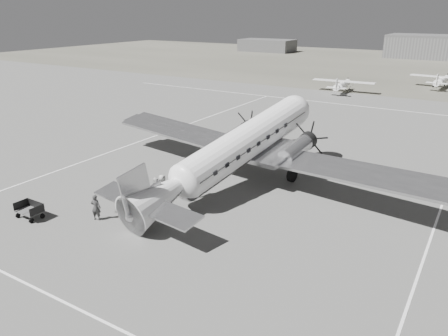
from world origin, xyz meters
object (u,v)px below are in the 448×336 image
(light_plane_left, at_px, (342,86))
(passenger, at_px, (162,187))
(baggage_cart_near, at_px, (135,203))
(ground_crew, at_px, (96,207))
(ramp_agent, at_px, (157,189))
(dc3_airliner, at_px, (237,150))
(baggage_cart_far, at_px, (29,211))
(shed_secondary, at_px, (267,45))
(light_plane_right, at_px, (442,82))

(light_plane_left, xyz_separation_m, passenger, (2.30, -51.68, -0.17))
(light_plane_left, height_order, baggage_cart_near, light_plane_left)
(light_plane_left, relative_size, ground_crew, 5.83)
(ground_crew, height_order, ramp_agent, ground_crew)
(baggage_cart_near, bearing_deg, dc3_airliner, 50.50)
(baggage_cart_near, distance_m, ground_crew, 2.78)
(baggage_cart_near, bearing_deg, ground_crew, -126.38)
(baggage_cart_near, height_order, ground_crew, ground_crew)
(ground_crew, bearing_deg, passenger, -128.69)
(light_plane_left, distance_m, baggage_cart_far, 59.15)
(shed_secondary, distance_m, dc3_airliner, 123.38)
(light_plane_right, xyz_separation_m, baggage_cart_far, (-17.45, -72.64, -0.64))
(shed_secondary, height_order, light_plane_left, shed_secondary)
(baggage_cart_far, xyz_separation_m, ramp_agent, (5.54, 6.81, 0.37))
(baggage_cart_far, bearing_deg, light_plane_right, 77.26)
(ramp_agent, xyz_separation_m, passenger, (0.08, 0.56, 0.03))
(light_plane_left, relative_size, baggage_cart_near, 5.93)
(light_plane_right, xyz_separation_m, passenger, (-11.83, -65.27, -0.24))
(baggage_cart_far, xyz_separation_m, ground_crew, (4.10, 2.20, 0.37))
(ground_crew, height_order, passenger, passenger)
(baggage_cart_near, xyz_separation_m, ground_crew, (-1.14, -2.50, 0.41))
(ramp_agent, height_order, passenger, passenger)
(passenger, bearing_deg, baggage_cart_near, 174.42)
(baggage_cart_near, bearing_deg, ramp_agent, 69.89)
(baggage_cart_near, relative_size, passenger, 0.96)
(shed_secondary, distance_m, light_plane_right, 79.49)
(light_plane_right, height_order, ramp_agent, light_plane_right)
(shed_secondary, bearing_deg, passenger, -67.30)
(light_plane_left, height_order, passenger, light_plane_left)
(baggage_cart_far, relative_size, ramp_agent, 1.06)
(light_plane_right, distance_m, baggage_cart_far, 74.71)
(shed_secondary, height_order, dc3_airliner, dc3_airliner)
(ramp_agent, distance_m, passenger, 0.57)
(baggage_cart_near, relative_size, ground_crew, 0.98)
(light_plane_left, bearing_deg, baggage_cart_near, -90.74)
(dc3_airliner, bearing_deg, baggage_cart_near, -109.39)
(shed_secondary, distance_m, ramp_agent, 126.95)
(passenger, bearing_deg, dc3_airliner, -33.37)
(dc3_airliner, xyz_separation_m, baggage_cart_far, (-9.23, -12.34, -2.50))
(dc3_airliner, distance_m, passenger, 6.49)
(baggage_cart_near, bearing_deg, passenger, 69.89)
(dc3_airliner, bearing_deg, light_plane_left, 105.43)
(baggage_cart_near, xyz_separation_m, ramp_agent, (0.31, 2.11, 0.41))
(ground_crew, bearing_deg, baggage_cart_near, -136.75)
(dc3_airliner, relative_size, baggage_cart_far, 16.58)
(baggage_cart_far, relative_size, ground_crew, 1.05)
(light_plane_left, distance_m, light_plane_right, 19.60)
(shed_secondary, relative_size, baggage_cart_near, 9.97)
(light_plane_right, distance_m, ground_crew, 71.69)
(ramp_agent, bearing_deg, baggage_cart_near, 170.07)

